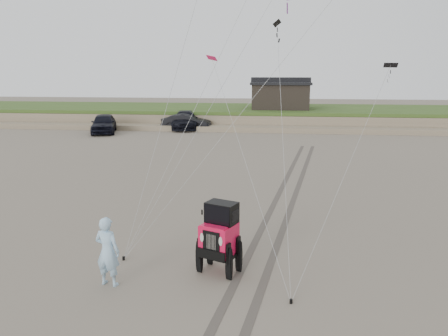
# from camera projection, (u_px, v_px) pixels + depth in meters

# --- Properties ---
(ground) EXTENTS (160.00, 160.00, 0.00)m
(ground) POSITION_uv_depth(u_px,v_px,m) (221.00, 277.00, 12.75)
(ground) COLOR #6B6054
(ground) RESTS_ON ground
(dune_ridge) EXTENTS (160.00, 14.25, 1.73)m
(dune_ridge) POSITION_uv_depth(u_px,v_px,m) (262.00, 116.00, 48.89)
(dune_ridge) COLOR #7A6B54
(dune_ridge) RESTS_ON ground
(cabin) EXTENTS (6.40, 5.40, 3.35)m
(cabin) POSITION_uv_depth(u_px,v_px,m) (280.00, 94.00, 47.65)
(cabin) COLOR black
(cabin) RESTS_ON dune_ridge
(truck_a) EXTENTS (3.58, 5.71, 1.81)m
(truck_a) POSITION_uv_depth(u_px,v_px,m) (104.00, 123.00, 41.46)
(truck_a) COLOR black
(truck_a) RESTS_ON ground
(truck_b) EXTENTS (4.95, 2.02, 1.60)m
(truck_b) POSITION_uv_depth(u_px,v_px,m) (186.00, 122.00, 43.48)
(truck_b) COLOR black
(truck_b) RESTS_ON ground
(truck_c) EXTENTS (3.28, 6.39, 1.77)m
(truck_c) POSITION_uv_depth(u_px,v_px,m) (185.00, 120.00, 44.38)
(truck_c) COLOR black
(truck_c) RESTS_ON ground
(jeep) EXTENTS (3.58, 5.00, 1.71)m
(jeep) POSITION_uv_depth(u_px,v_px,m) (219.00, 245.00, 12.91)
(jeep) COLOR #E81241
(jeep) RESTS_ON ground
(man) EXTENTS (0.81, 0.62, 2.01)m
(man) POSITION_uv_depth(u_px,v_px,m) (108.00, 251.00, 12.10)
(man) COLOR #99D6ED
(man) RESTS_ON ground
(stake_main) EXTENTS (0.08, 0.08, 0.12)m
(stake_main) POSITION_uv_depth(u_px,v_px,m) (124.00, 258.00, 13.89)
(stake_main) COLOR black
(stake_main) RESTS_ON ground
(stake_aux) EXTENTS (0.08, 0.08, 0.12)m
(stake_aux) POSITION_uv_depth(u_px,v_px,m) (291.00, 301.00, 11.32)
(stake_aux) COLOR black
(stake_aux) RESTS_ON ground
(tire_tracks) EXTENTS (5.22, 29.74, 0.01)m
(tire_tracks) POSITION_uv_depth(u_px,v_px,m) (285.00, 200.00, 20.27)
(tire_tracks) COLOR #4C443D
(tire_tracks) RESTS_ON ground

